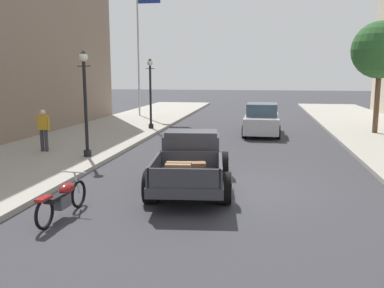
{
  "coord_description": "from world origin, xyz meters",
  "views": [
    {
      "loc": [
        0.99,
        -11.45,
        3.18
      ],
      "look_at": [
        -1.16,
        1.12,
        1.0
      ],
      "focal_mm": 38.77,
      "sensor_mm": 36.0,
      "label": 1
    }
  ],
  "objects_px": {
    "street_lamp_near": "(85,96)",
    "street_tree_second": "(381,50)",
    "hotrod_truck_gunmetal": "(191,160)",
    "street_lamp_far": "(150,88)",
    "motorcycle_parked": "(62,198)",
    "flagpole": "(141,36)",
    "pedestrian_sidewalk_left": "(43,128)",
    "car_background_silver": "(262,120)"
  },
  "relations": [
    {
      "from": "motorcycle_parked",
      "to": "street_lamp_far",
      "type": "bearing_deg",
      "value": 97.36
    },
    {
      "from": "street_lamp_near",
      "to": "car_background_silver",
      "type": "bearing_deg",
      "value": 50.8
    },
    {
      "from": "hotrod_truck_gunmetal",
      "to": "street_lamp_far",
      "type": "relative_size",
      "value": 1.32
    },
    {
      "from": "flagpole",
      "to": "pedestrian_sidewalk_left",
      "type": "bearing_deg",
      "value": -89.18
    },
    {
      "from": "pedestrian_sidewalk_left",
      "to": "flagpole",
      "type": "distance_m",
      "value": 15.05
    },
    {
      "from": "flagpole",
      "to": "street_tree_second",
      "type": "distance_m",
      "value": 15.9
    },
    {
      "from": "street_lamp_far",
      "to": "street_tree_second",
      "type": "relative_size",
      "value": 0.68
    },
    {
      "from": "street_lamp_far",
      "to": "street_lamp_near",
      "type": "bearing_deg",
      "value": -91.35
    },
    {
      "from": "car_background_silver",
      "to": "street_lamp_near",
      "type": "distance_m",
      "value": 10.1
    },
    {
      "from": "flagpole",
      "to": "street_tree_second",
      "type": "xyz_separation_m",
      "value": [
        14.39,
        -6.6,
        -1.44
      ]
    },
    {
      "from": "motorcycle_parked",
      "to": "car_background_silver",
      "type": "distance_m",
      "value": 14.3
    },
    {
      "from": "street_lamp_far",
      "to": "flagpole",
      "type": "height_order",
      "value": "flagpole"
    },
    {
      "from": "street_tree_second",
      "to": "street_lamp_far",
      "type": "bearing_deg",
      "value": -178.92
    },
    {
      "from": "hotrod_truck_gunmetal",
      "to": "flagpole",
      "type": "height_order",
      "value": "flagpole"
    },
    {
      "from": "motorcycle_parked",
      "to": "street_lamp_far",
      "type": "relative_size",
      "value": 0.55
    },
    {
      "from": "street_lamp_near",
      "to": "street_tree_second",
      "type": "bearing_deg",
      "value": 34.75
    },
    {
      "from": "motorcycle_parked",
      "to": "flagpole",
      "type": "xyz_separation_m",
      "value": [
        -4.31,
        20.91,
        5.33
      ]
    },
    {
      "from": "street_lamp_near",
      "to": "street_tree_second",
      "type": "distance_m",
      "value": 14.84
    },
    {
      "from": "motorcycle_parked",
      "to": "street_lamp_far",
      "type": "distance_m",
      "value": 14.33
    },
    {
      "from": "motorcycle_parked",
      "to": "pedestrian_sidewalk_left",
      "type": "distance_m",
      "value": 7.81
    },
    {
      "from": "street_tree_second",
      "to": "hotrod_truck_gunmetal",
      "type": "bearing_deg",
      "value": -124.51
    },
    {
      "from": "car_background_silver",
      "to": "street_tree_second",
      "type": "bearing_deg",
      "value": 6.55
    },
    {
      "from": "motorcycle_parked",
      "to": "car_background_silver",
      "type": "relative_size",
      "value": 0.49
    },
    {
      "from": "street_lamp_far",
      "to": "flagpole",
      "type": "distance_m",
      "value": 8.02
    },
    {
      "from": "hotrod_truck_gunmetal",
      "to": "street_lamp_near",
      "type": "xyz_separation_m",
      "value": [
        -4.38,
        2.83,
        1.63
      ]
    },
    {
      "from": "car_background_silver",
      "to": "flagpole",
      "type": "relative_size",
      "value": 0.47
    },
    {
      "from": "hotrod_truck_gunmetal",
      "to": "car_background_silver",
      "type": "height_order",
      "value": "car_background_silver"
    },
    {
      "from": "street_lamp_near",
      "to": "street_tree_second",
      "type": "height_order",
      "value": "street_tree_second"
    },
    {
      "from": "hotrod_truck_gunmetal",
      "to": "street_lamp_far",
      "type": "height_order",
      "value": "street_lamp_far"
    },
    {
      "from": "pedestrian_sidewalk_left",
      "to": "street_lamp_far",
      "type": "xyz_separation_m",
      "value": [
        2.29,
        7.47,
        1.3
      ]
    },
    {
      "from": "hotrod_truck_gunmetal",
      "to": "street_lamp_far",
      "type": "bearing_deg",
      "value": 110.83
    },
    {
      "from": "pedestrian_sidewalk_left",
      "to": "flagpole",
      "type": "bearing_deg",
      "value": 90.82
    },
    {
      "from": "pedestrian_sidewalk_left",
      "to": "street_lamp_near",
      "type": "height_order",
      "value": "street_lamp_near"
    },
    {
      "from": "motorcycle_parked",
      "to": "pedestrian_sidewalk_left",
      "type": "height_order",
      "value": "pedestrian_sidewalk_left"
    },
    {
      "from": "car_background_silver",
      "to": "flagpole",
      "type": "distance_m",
      "value": 12.32
    },
    {
      "from": "street_lamp_far",
      "to": "motorcycle_parked",
      "type": "bearing_deg",
      "value": -82.64
    },
    {
      "from": "motorcycle_parked",
      "to": "street_tree_second",
      "type": "distance_m",
      "value": 17.93
    },
    {
      "from": "street_lamp_near",
      "to": "street_lamp_far",
      "type": "xyz_separation_m",
      "value": [
        0.19,
        8.16,
        0.0
      ]
    },
    {
      "from": "motorcycle_parked",
      "to": "pedestrian_sidewalk_left",
      "type": "relative_size",
      "value": 1.29
    },
    {
      "from": "motorcycle_parked",
      "to": "car_background_silver",
      "type": "bearing_deg",
      "value": 72.55
    },
    {
      "from": "street_lamp_far",
      "to": "hotrod_truck_gunmetal",
      "type": "bearing_deg",
      "value": -69.17
    },
    {
      "from": "street_tree_second",
      "to": "motorcycle_parked",
      "type": "bearing_deg",
      "value": -125.17
    }
  ]
}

